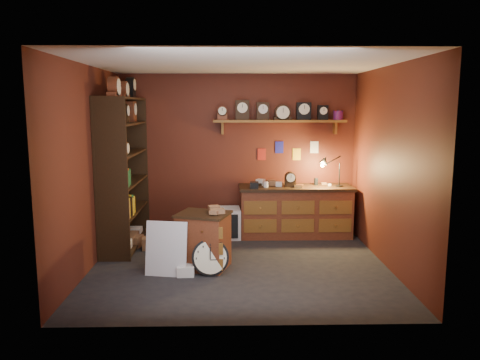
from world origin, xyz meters
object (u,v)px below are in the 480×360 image
shelving_unit (122,166)px  big_round_clock (210,257)px  workbench (295,208)px  low_cabinet (203,238)px

shelving_unit → big_round_clock: bearing=-43.7°
workbench → big_round_clock: 2.30m
big_round_clock → workbench: bearing=53.7°
shelving_unit → big_round_clock: (1.41, -1.35, -1.02)m
big_round_clock → shelving_unit: bearing=136.3°
low_cabinet → big_round_clock: size_ratio=1.76×
workbench → big_round_clock: size_ratio=3.92×
shelving_unit → low_cabinet: 1.88m
shelving_unit → big_round_clock: size_ratio=5.36×
workbench → low_cabinet: bearing=-133.1°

